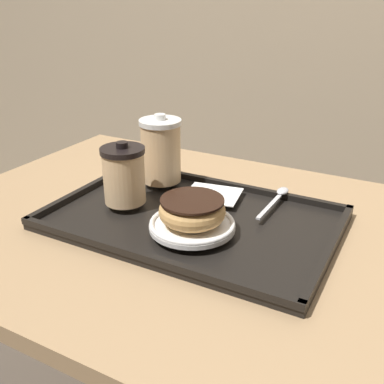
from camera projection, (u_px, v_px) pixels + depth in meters
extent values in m
cube|color=tan|center=(202.00, 232.00, 0.83)|extent=(1.07, 0.73, 0.03)
cylinder|color=#333338|center=(200.00, 379.00, 0.98)|extent=(0.08, 0.08, 0.70)
cube|color=black|center=(192.00, 221.00, 0.83)|extent=(0.51, 0.33, 0.01)
cube|color=black|center=(143.00, 256.00, 0.70)|extent=(0.51, 0.01, 0.01)
cube|color=black|center=(228.00, 185.00, 0.95)|extent=(0.51, 0.01, 0.01)
cube|color=black|center=(86.00, 189.00, 0.93)|extent=(0.01, 0.33, 0.01)
cube|color=black|center=(330.00, 249.00, 0.72)|extent=(0.01, 0.33, 0.01)
cube|color=white|center=(213.00, 194.00, 0.89)|extent=(0.12, 0.11, 0.00)
cylinder|color=#E0B784|center=(124.00, 178.00, 0.85)|extent=(0.08, 0.08, 0.10)
cylinder|color=black|center=(122.00, 150.00, 0.82)|extent=(0.08, 0.08, 0.01)
cylinder|color=black|center=(122.00, 145.00, 0.82)|extent=(0.02, 0.02, 0.01)
cylinder|color=#E0B784|center=(161.00, 153.00, 0.94)|extent=(0.08, 0.08, 0.12)
cylinder|color=white|center=(160.00, 122.00, 0.91)|extent=(0.09, 0.09, 0.01)
cylinder|color=white|center=(160.00, 117.00, 0.91)|extent=(0.02, 0.02, 0.01)
cylinder|color=white|center=(192.00, 226.00, 0.76)|extent=(0.15, 0.15, 0.01)
torus|color=white|center=(192.00, 223.00, 0.76)|extent=(0.15, 0.15, 0.01)
torus|color=tan|center=(192.00, 211.00, 0.75)|extent=(0.11, 0.11, 0.04)
cylinder|color=black|center=(192.00, 200.00, 0.74)|extent=(0.11, 0.11, 0.00)
ellipsoid|color=silver|center=(283.00, 191.00, 0.90)|extent=(0.02, 0.04, 0.01)
cube|color=silver|center=(269.00, 207.00, 0.84)|extent=(0.01, 0.11, 0.00)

